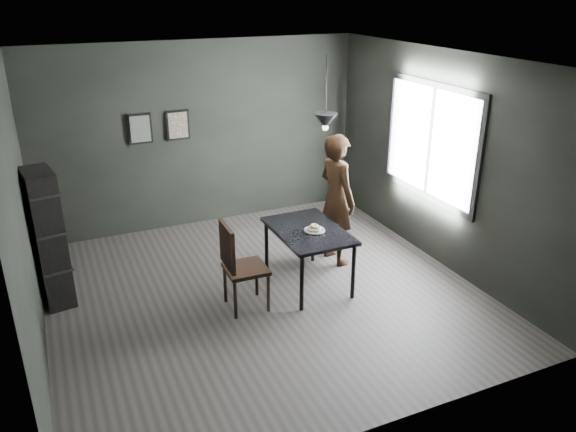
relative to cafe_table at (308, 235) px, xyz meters
name	(u,v)px	position (x,y,z in m)	size (l,w,h in m)	color
ground	(264,293)	(-0.60, 0.00, -0.67)	(5.00, 5.00, 0.00)	#34302D
back_wall	(201,135)	(-0.60, 2.50, 0.73)	(5.00, 0.10, 2.80)	black
ceiling	(259,59)	(-0.60, 0.00, 2.13)	(5.00, 5.00, 0.02)	silver
window_assembly	(430,142)	(1.87, 0.20, 0.93)	(0.04, 1.96, 1.56)	white
cafe_table	(308,235)	(0.00, 0.00, 0.00)	(0.80, 1.20, 0.75)	black
white_plate	(314,231)	(0.04, -0.08, 0.08)	(0.23, 0.23, 0.01)	white
donut_pile	(315,228)	(0.04, -0.08, 0.12)	(0.19, 0.19, 0.08)	beige
woman	(337,200)	(0.63, 0.44, 0.22)	(0.65, 0.43, 1.78)	black
wood_chair	(237,261)	(-0.99, -0.20, -0.06)	(0.48, 0.48, 1.07)	black
shelf_unit	(48,239)	(-2.92, 0.84, 0.15)	(0.31, 0.55, 1.64)	black
pendant_lamp	(325,121)	(0.25, 0.10, 1.38)	(0.28, 0.28, 0.86)	black
framed_print_left	(140,129)	(-1.50, 2.47, 0.93)	(0.34, 0.04, 0.44)	black
framed_print_right	(178,125)	(-0.95, 2.47, 0.93)	(0.34, 0.04, 0.44)	black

